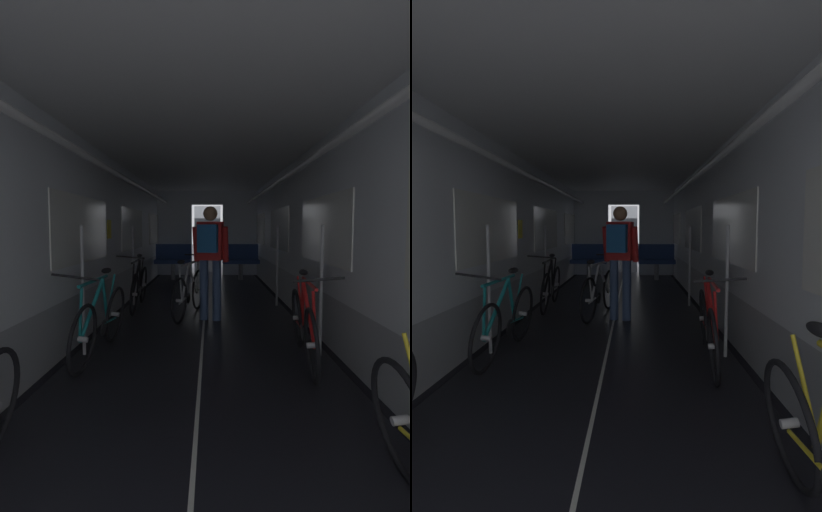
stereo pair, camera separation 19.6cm
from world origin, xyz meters
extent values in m
plane|color=black|center=(0.00, 0.00, 0.00)|extent=(60.00, 60.00, 0.00)
cube|color=black|center=(-1.41, 3.25, 0.00)|extent=(0.08, 11.50, 0.01)
cube|color=black|center=(1.41, 3.25, 0.00)|extent=(0.08, 11.50, 0.01)
cube|color=beige|center=(0.00, 3.25, 0.00)|extent=(0.03, 11.27, 0.00)
cube|color=#9EA0A5|center=(-1.51, 3.25, 0.30)|extent=(0.12, 11.50, 0.60)
cube|color=silver|center=(-1.51, 3.25, 1.53)|extent=(0.12, 11.50, 1.85)
cube|color=white|center=(-1.45, 2.67, 1.35)|extent=(0.02, 1.90, 0.80)
cube|color=white|center=(-1.45, 5.55, 1.35)|extent=(0.02, 1.90, 0.80)
cube|color=white|center=(-1.45, 8.42, 1.35)|extent=(0.02, 1.90, 0.80)
cube|color=yellow|center=(-1.45, 3.82, 1.35)|extent=(0.01, 0.20, 0.28)
cylinder|color=white|center=(-1.17, 3.25, 2.10)|extent=(0.07, 11.04, 0.07)
cylinder|color=#B7BABF|center=(-1.27, 2.10, 0.70)|extent=(0.04, 0.04, 1.40)
cylinder|color=#B7BABF|center=(-1.27, 4.70, 0.70)|extent=(0.04, 0.04, 1.40)
cube|color=#9EA0A5|center=(1.51, 3.25, 0.30)|extent=(0.12, 11.50, 0.60)
cube|color=silver|center=(1.51, 3.25, 1.53)|extent=(0.12, 11.50, 1.85)
cube|color=white|center=(1.45, 2.67, 1.35)|extent=(0.02, 1.90, 0.80)
cube|color=white|center=(1.45, 5.55, 1.35)|extent=(0.02, 1.90, 0.80)
cube|color=white|center=(1.45, 8.42, 1.35)|extent=(0.02, 1.90, 0.80)
cube|color=yellow|center=(1.45, 3.17, 1.35)|extent=(0.01, 0.20, 0.28)
cylinder|color=white|center=(1.17, 3.25, 2.10)|extent=(0.07, 11.04, 0.07)
cylinder|color=#B7BABF|center=(1.27, 2.10, 0.70)|extent=(0.04, 0.04, 1.40)
cylinder|color=#B7BABF|center=(1.27, 4.70, 0.70)|extent=(0.04, 0.04, 1.40)
cube|color=silver|center=(-0.95, 9.06, 1.23)|extent=(1.00, 0.12, 2.45)
cube|color=silver|center=(0.95, 9.06, 1.23)|extent=(1.00, 0.12, 2.45)
cube|color=silver|center=(0.00, 9.06, 2.25)|extent=(0.90, 0.12, 0.40)
cube|color=#4C4F54|center=(0.00, 9.76, 1.03)|extent=(0.81, 0.04, 2.05)
cube|color=white|center=(0.00, 3.25, 2.51)|extent=(3.14, 11.62, 0.12)
cylinder|color=gray|center=(-0.90, 8.00, 0.22)|extent=(0.12, 0.12, 0.44)
cube|color=#2D4784|center=(-0.90, 8.00, 0.49)|extent=(0.96, 0.44, 0.10)
cube|color=#2D4784|center=(-0.90, 8.19, 0.74)|extent=(0.96, 0.08, 0.40)
torus|color=gray|center=(-1.33, 8.22, 0.94)|extent=(0.14, 0.14, 0.02)
cylinder|color=gray|center=(0.90, 8.00, 0.22)|extent=(0.12, 0.12, 0.44)
cube|color=#2D4784|center=(0.90, 8.00, 0.49)|extent=(0.96, 0.44, 0.10)
cube|color=#2D4784|center=(0.90, 8.19, 0.74)|extent=(0.96, 0.08, 0.40)
torus|color=gray|center=(0.47, 8.22, 0.94)|extent=(0.14, 0.14, 0.02)
torus|color=black|center=(1.12, 0.13, 0.33)|extent=(0.14, 0.67, 0.67)
cylinder|color=#B2B2B7|center=(1.12, 0.13, 0.33)|extent=(0.10, 0.05, 0.06)
cylinder|color=yellow|center=(1.16, 0.06, 0.57)|extent=(0.10, 0.16, 0.49)
cylinder|color=yellow|center=(1.12, -0.10, 0.31)|extent=(0.04, 0.45, 0.07)
ellipsoid|color=black|center=(1.20, 0.01, 0.87)|extent=(0.10, 0.24, 0.07)
torus|color=black|center=(-1.05, 2.57, 0.33)|extent=(0.14, 0.67, 0.67)
cylinder|color=#B2B2B7|center=(-1.05, 2.57, 0.33)|extent=(0.10, 0.05, 0.06)
torus|color=black|center=(-1.09, 1.55, 0.33)|extent=(0.14, 0.67, 0.67)
cylinder|color=#B2B2B7|center=(-1.09, 1.55, 0.33)|extent=(0.10, 0.05, 0.06)
cylinder|color=teal|center=(-1.10, 1.87, 0.55)|extent=(0.12, 0.54, 0.56)
cylinder|color=teal|center=(-1.08, 2.28, 0.55)|extent=(0.08, 0.34, 0.55)
cylinder|color=teal|center=(-1.12, 2.02, 0.81)|extent=(0.07, 0.82, 0.04)
cylinder|color=teal|center=(-1.08, 2.50, 0.57)|extent=(0.08, 0.16, 0.49)
cylinder|color=teal|center=(-1.05, 2.35, 0.31)|extent=(0.04, 0.45, 0.07)
cylinder|color=teal|center=(-1.12, 1.58, 0.57)|extent=(0.08, 0.09, 0.49)
cylinder|color=black|center=(-1.06, 2.12, 0.29)|extent=(0.04, 0.17, 0.17)
ellipsoid|color=black|center=(-1.11, 2.45, 0.87)|extent=(0.11, 0.24, 0.07)
cylinder|color=black|center=(-1.15, 1.56, 0.91)|extent=(0.44, 0.04, 0.07)
torus|color=black|center=(-1.14, 4.93, 0.33)|extent=(0.12, 0.67, 0.67)
cylinder|color=#B2B2B7|center=(-1.14, 4.93, 0.33)|extent=(0.10, 0.05, 0.06)
torus|color=black|center=(-1.09, 3.91, 0.33)|extent=(0.12, 0.67, 0.67)
cylinder|color=#B2B2B7|center=(-1.09, 3.91, 0.33)|extent=(0.10, 0.05, 0.06)
cylinder|color=black|center=(-1.13, 4.22, 0.55)|extent=(0.07, 0.54, 0.56)
cylinder|color=black|center=(-1.14, 4.63, 0.55)|extent=(0.09, 0.34, 0.55)
cylinder|color=black|center=(-1.16, 4.37, 0.82)|extent=(0.07, 0.82, 0.04)
cylinder|color=black|center=(-1.15, 4.86, 0.58)|extent=(0.06, 0.17, 0.49)
cylinder|color=black|center=(-1.12, 4.70, 0.31)|extent=(0.05, 0.45, 0.07)
cylinder|color=black|center=(-1.12, 3.94, 0.58)|extent=(0.07, 0.09, 0.49)
cylinder|color=black|center=(-1.11, 4.48, 0.29)|extent=(0.03, 0.17, 0.17)
ellipsoid|color=black|center=(-1.18, 4.80, 0.88)|extent=(0.10, 0.24, 0.07)
cylinder|color=black|center=(-1.15, 3.92, 0.92)|extent=(0.44, 0.04, 0.06)
torus|color=black|center=(1.10, 2.42, 0.33)|extent=(0.16, 0.68, 0.67)
cylinder|color=#B2B2B7|center=(1.10, 2.42, 0.33)|extent=(0.10, 0.06, 0.06)
torus|color=black|center=(0.99, 1.41, 0.33)|extent=(0.16, 0.68, 0.67)
cylinder|color=#B2B2B7|center=(0.99, 1.41, 0.33)|extent=(0.10, 0.06, 0.06)
cylinder|color=red|center=(1.04, 1.72, 0.55)|extent=(0.05, 0.54, 0.56)
cylinder|color=red|center=(1.08, 2.12, 0.55)|extent=(0.11, 0.34, 0.55)
cylinder|color=red|center=(1.08, 1.87, 0.82)|extent=(0.12, 0.82, 0.04)
cylinder|color=red|center=(1.11, 2.35, 0.58)|extent=(0.05, 0.17, 0.49)
cylinder|color=red|center=(1.07, 2.20, 0.31)|extent=(0.07, 0.45, 0.07)
cylinder|color=red|center=(1.02, 1.43, 0.58)|extent=(0.08, 0.09, 0.49)
cylinder|color=black|center=(1.05, 1.97, 0.29)|extent=(0.04, 0.17, 0.17)
ellipsoid|color=black|center=(1.13, 2.30, 0.88)|extent=(0.12, 0.25, 0.07)
cylinder|color=black|center=(1.04, 1.41, 0.92)|extent=(0.44, 0.07, 0.06)
cylinder|color=#384C75|center=(0.00, 3.67, 0.45)|extent=(0.13, 0.13, 0.90)
cylinder|color=#384C75|center=(0.19, 3.63, 0.45)|extent=(0.13, 0.13, 0.90)
cube|color=red|center=(0.09, 3.65, 1.18)|extent=(0.40, 0.29, 0.56)
cylinder|color=red|center=(-0.12, 3.71, 1.13)|extent=(0.13, 0.21, 0.53)
cylinder|color=red|center=(0.31, 3.62, 1.13)|extent=(0.13, 0.21, 0.53)
sphere|color=#9E7051|center=(0.09, 3.65, 1.58)|extent=(0.21, 0.21, 0.21)
cube|color=#1E5693|center=(0.06, 3.48, 1.22)|extent=(0.31, 0.22, 0.40)
torus|color=black|center=(-0.35, 3.40, 0.33)|extent=(0.20, 0.66, 0.67)
cylinder|color=#B2B2B7|center=(-0.35, 3.40, 0.33)|extent=(0.10, 0.07, 0.05)
torus|color=black|center=(-0.11, 4.39, 0.33)|extent=(0.20, 0.66, 0.67)
cylinder|color=#B2B2B7|center=(-0.11, 4.39, 0.33)|extent=(0.10, 0.07, 0.05)
cylinder|color=#ADAFB5|center=(-0.19, 4.09, 0.55)|extent=(0.16, 0.54, 0.56)
cylinder|color=#ADAFB5|center=(-0.28, 3.69, 0.55)|extent=(0.12, 0.34, 0.55)
cylinder|color=#ADAFB5|center=(-0.23, 3.94, 0.82)|extent=(0.22, 0.81, 0.03)
cylinder|color=#ADAFB5|center=(-0.34, 3.47, 0.58)|extent=(0.05, 0.17, 0.49)
cylinder|color=#ADAFB5|center=(-0.30, 3.62, 0.31)|extent=(0.13, 0.45, 0.07)
cylinder|color=#ADAFB5|center=(-0.12, 4.37, 0.58)|extent=(0.05, 0.09, 0.49)
cylinder|color=black|center=(-0.24, 3.84, 0.29)|extent=(0.05, 0.17, 0.17)
ellipsoid|color=black|center=(-0.33, 3.52, 0.88)|extent=(0.14, 0.25, 0.06)
cylinder|color=black|center=(-0.12, 4.39, 0.92)|extent=(0.43, 0.12, 0.03)
camera|label=1|loc=(0.10, -1.82, 1.36)|focal=26.07mm
camera|label=2|loc=(0.29, -1.81, 1.36)|focal=26.07mm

